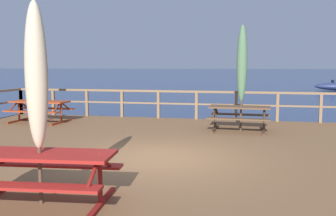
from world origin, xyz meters
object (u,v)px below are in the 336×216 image
(picnic_table_front_left, at_px, (40,107))
(patio_umbrella_short_mid, at_px, (40,67))
(picnic_table_mid_centre, at_px, (239,113))
(patio_umbrella_tall_front, at_px, (36,77))
(patio_umbrella_short_front, at_px, (242,64))
(picnic_table_back_right, at_px, (41,166))

(picnic_table_front_left, bearing_deg, patio_umbrella_short_mid, -6.13)
(picnic_table_mid_centre, distance_m, patio_umbrella_tall_front, 7.68)
(patio_umbrella_short_mid, bearing_deg, picnic_table_mid_centre, -2.80)
(patio_umbrella_short_front, bearing_deg, patio_umbrella_short_mid, 176.73)
(picnic_table_mid_centre, xyz_separation_m, patio_umbrella_short_front, (0.05, -0.06, 1.52))
(picnic_table_back_right, xyz_separation_m, patio_umbrella_tall_front, (-0.02, 0.00, 1.31))
(picnic_table_mid_centre, bearing_deg, picnic_table_back_right, -110.83)
(patio_umbrella_tall_front, bearing_deg, picnic_table_mid_centre, 69.03)
(patio_umbrella_tall_front, height_order, patio_umbrella_short_front, patio_umbrella_short_front)
(picnic_table_mid_centre, distance_m, patio_umbrella_short_front, 1.52)
(picnic_table_front_left, relative_size, picnic_table_mid_centre, 1.10)
(picnic_table_mid_centre, xyz_separation_m, patio_umbrella_short_mid, (-7.02, 0.34, 1.43))
(picnic_table_back_right, bearing_deg, picnic_table_mid_centre, 69.17)
(picnic_table_mid_centre, bearing_deg, patio_umbrella_short_mid, 177.20)
(patio_umbrella_short_mid, bearing_deg, patio_umbrella_short_front, -3.27)
(patio_umbrella_tall_front, bearing_deg, picnic_table_back_right, -1.53)
(picnic_table_front_left, height_order, picnic_table_mid_centre, same)
(patio_umbrella_short_mid, distance_m, patio_umbrella_short_front, 7.08)
(patio_umbrella_short_front, bearing_deg, picnic_table_back_right, -111.33)
(picnic_table_back_right, relative_size, picnic_table_front_left, 1.06)
(picnic_table_back_right, height_order, picnic_table_front_left, same)
(picnic_table_mid_centre, relative_size, patio_umbrella_short_front, 0.59)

